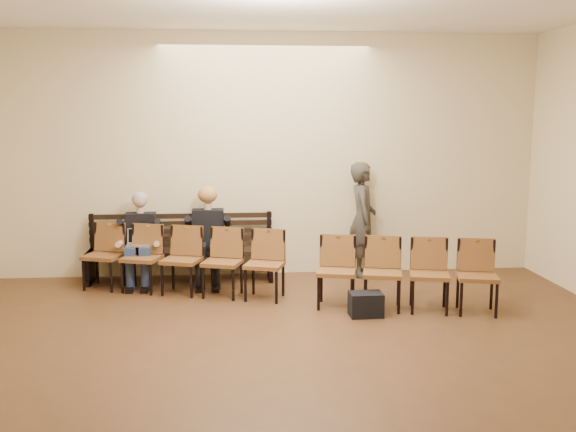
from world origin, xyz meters
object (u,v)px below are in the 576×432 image
at_px(seated_woman, 208,238).
at_px(chair_row_back, 406,275).
at_px(laptop, 138,247).
at_px(bag, 366,304).
at_px(seated_man, 140,241).
at_px(chair_row_front, 181,261).
at_px(bench, 181,265).
at_px(passerby, 363,211).
at_px(water_bottle, 216,246).

height_order(seated_woman, chair_row_back, seated_woman).
distance_m(laptop, bag, 3.23).
distance_m(seated_man, chair_row_front, 0.82).
distance_m(bench, bag, 2.91).
height_order(chair_row_front, chair_row_back, chair_row_front).
distance_m(seated_man, passerby, 3.18).
xyz_separation_m(bench, water_bottle, (0.51, -0.33, 0.34)).
distance_m(seated_woman, water_bottle, 0.25).
distance_m(bench, seated_man, 0.68).
relative_size(bench, water_bottle, 11.03).
bearing_deg(passerby, seated_man, 100.21).
xyz_separation_m(seated_man, water_bottle, (1.05, -0.21, -0.04)).
bearing_deg(seated_woman, laptop, -169.25).
bearing_deg(laptop, bag, -38.58).
bearing_deg(laptop, seated_man, 78.70).
bearing_deg(bag, seated_woman, 138.13).
height_order(bench, water_bottle, water_bottle).
relative_size(water_bottle, chair_row_back, 0.11).
xyz_separation_m(bag, passerby, (0.34, 1.91, 0.82)).
distance_m(seated_man, water_bottle, 1.07).
distance_m(water_bottle, passerby, 2.18).
bearing_deg(laptop, bench, 18.23).
relative_size(seated_woman, chair_row_back, 0.59).
xyz_separation_m(laptop, chair_row_back, (3.35, -1.31, -0.13)).
bearing_deg(bag, bench, 141.50).
bearing_deg(passerby, chair_row_back, -167.47).
bearing_deg(seated_woman, water_bottle, -59.99).
xyz_separation_m(seated_woman, laptop, (-0.94, -0.18, -0.07)).
height_order(seated_man, chair_row_back, seated_man).
relative_size(bench, bag, 6.79).
xyz_separation_m(laptop, bag, (2.82, -1.51, -0.43)).
bearing_deg(seated_man, bench, 12.46).
bearing_deg(seated_woman, bag, -41.87).
bearing_deg(bag, water_bottle, 139.98).
relative_size(seated_woman, laptop, 3.94).
xyz_separation_m(laptop, passerby, (3.16, 0.40, 0.39)).
xyz_separation_m(passerby, chair_row_back, (0.19, -1.71, -0.52)).
bearing_deg(water_bottle, bag, -40.02).
distance_m(laptop, chair_row_back, 3.60).
height_order(water_bottle, passerby, passerby).
bearing_deg(laptop, water_bottle, -12.01).
bearing_deg(water_bottle, chair_row_front, -144.48).
distance_m(seated_man, seated_woman, 0.93).
bearing_deg(chair_row_front, seated_woman, 75.97).
xyz_separation_m(bench, chair_row_back, (2.80, -1.61, 0.21)).
bearing_deg(water_bottle, seated_woman, 120.01).
bearing_deg(bench, chair_row_back, -29.88).
bearing_deg(chair_row_back, chair_row_front, 174.07).
distance_m(bench, passerby, 2.72).
xyz_separation_m(water_bottle, chair_row_back, (2.29, -1.28, -0.13)).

